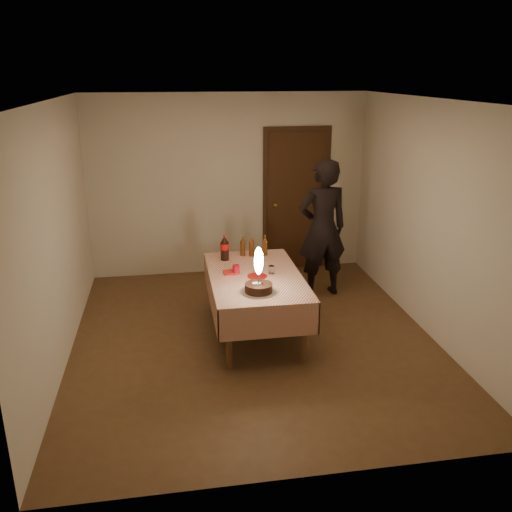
% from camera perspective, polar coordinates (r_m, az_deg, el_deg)
% --- Properties ---
extents(ground, '(4.00, 4.50, 0.01)m').
position_cam_1_polar(ground, '(6.21, -0.25, -8.64)').
color(ground, brown).
rests_on(ground, ground).
extents(room_shell, '(4.04, 4.54, 2.62)m').
position_cam_1_polar(room_shell, '(5.71, -0.05, 6.61)').
color(room_shell, beige).
rests_on(room_shell, ground).
extents(dining_table, '(1.02, 1.72, 0.71)m').
position_cam_1_polar(dining_table, '(6.09, -0.08, -2.83)').
color(dining_table, brown).
rests_on(dining_table, ground).
extents(birthday_cake, '(0.36, 0.36, 0.49)m').
position_cam_1_polar(birthday_cake, '(5.55, 0.28, -2.72)').
color(birthday_cake, white).
rests_on(birthday_cake, dining_table).
extents(red_plate, '(0.22, 0.22, 0.01)m').
position_cam_1_polar(red_plate, '(6.00, 0.13, -2.14)').
color(red_plate, '#A80D0B').
rests_on(red_plate, dining_table).
extents(red_cup, '(0.08, 0.08, 0.10)m').
position_cam_1_polar(red_cup, '(6.08, -2.11, -1.41)').
color(red_cup, '#A80B1C').
rests_on(red_cup, dining_table).
extents(clear_cup, '(0.07, 0.07, 0.09)m').
position_cam_1_polar(clear_cup, '(6.08, 1.64, -1.44)').
color(clear_cup, white).
rests_on(clear_cup, dining_table).
extents(napkin_stack, '(0.15, 0.15, 0.02)m').
position_cam_1_polar(napkin_stack, '(6.10, -2.73, -1.75)').
color(napkin_stack, red).
rests_on(napkin_stack, dining_table).
extents(cola_bottle, '(0.10, 0.10, 0.32)m').
position_cam_1_polar(cola_bottle, '(6.49, -3.32, 0.87)').
color(cola_bottle, black).
rests_on(cola_bottle, dining_table).
extents(amber_bottle_left, '(0.06, 0.06, 0.25)m').
position_cam_1_polar(amber_bottle_left, '(6.65, -1.41, 1.03)').
color(amber_bottle_left, '#512A0D').
rests_on(amber_bottle_left, dining_table).
extents(amber_bottle_right, '(0.06, 0.06, 0.25)m').
position_cam_1_polar(amber_bottle_right, '(6.66, 0.95, 1.08)').
color(amber_bottle_right, '#512A0D').
rests_on(amber_bottle_right, dining_table).
extents(amber_bottle_mid, '(0.06, 0.06, 0.25)m').
position_cam_1_polar(amber_bottle_mid, '(6.63, -0.46, 0.98)').
color(amber_bottle_mid, '#512A0D').
rests_on(amber_bottle_mid, dining_table).
extents(photographer, '(0.71, 0.51, 1.83)m').
position_cam_1_polar(photographer, '(7.14, 7.01, 2.91)').
color(photographer, black).
rests_on(photographer, ground).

